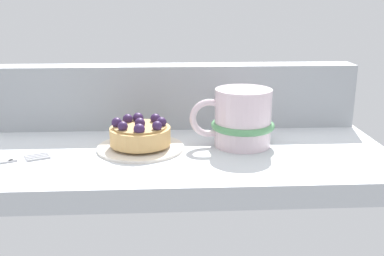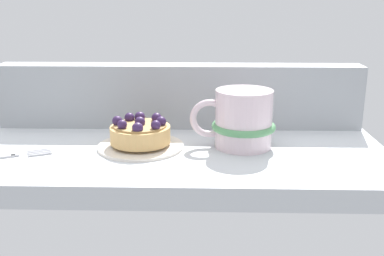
% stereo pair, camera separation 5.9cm
% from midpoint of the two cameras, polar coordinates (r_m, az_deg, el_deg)
% --- Properties ---
extents(ground_plane, '(0.68, 0.32, 0.03)m').
position_cam_midpoint_polar(ground_plane, '(0.74, -4.34, -3.79)').
color(ground_plane, silver).
extents(window_rail_back, '(0.66, 0.05, 0.12)m').
position_cam_midpoint_polar(window_rail_back, '(0.85, -4.29, 3.98)').
color(window_rail_back, '#9EA3A8').
rests_on(window_rail_back, ground_plane).
extents(dessert_plate, '(0.14, 0.14, 0.01)m').
position_cam_midpoint_polar(dessert_plate, '(0.74, -8.69, -2.29)').
color(dessert_plate, silver).
rests_on(dessert_plate, ground_plane).
extents(raspberry_tart, '(0.10, 0.10, 0.04)m').
position_cam_midpoint_polar(raspberry_tart, '(0.73, -8.76, -0.66)').
color(raspberry_tart, tan).
rests_on(raspberry_tart, dessert_plate).
extents(coffee_mug, '(0.14, 0.10, 0.09)m').
position_cam_midpoint_polar(coffee_mug, '(0.74, 3.88, 1.15)').
color(coffee_mug, silver).
rests_on(coffee_mug, ground_plane).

